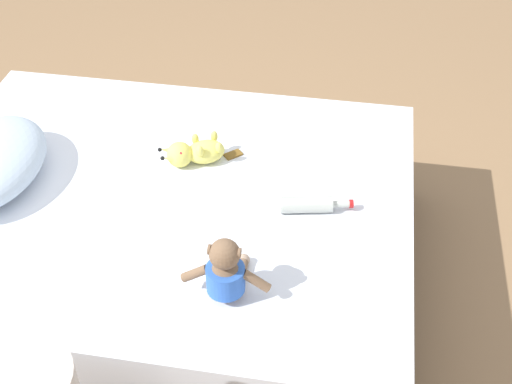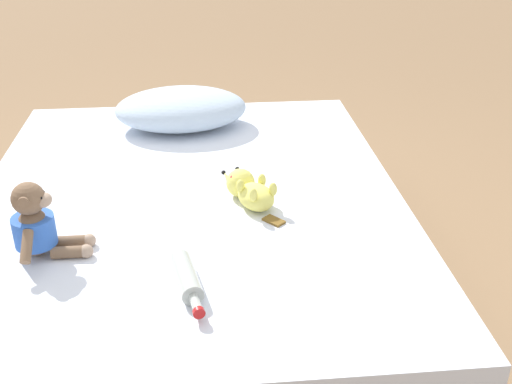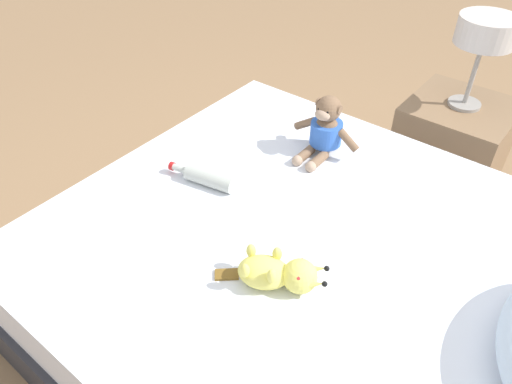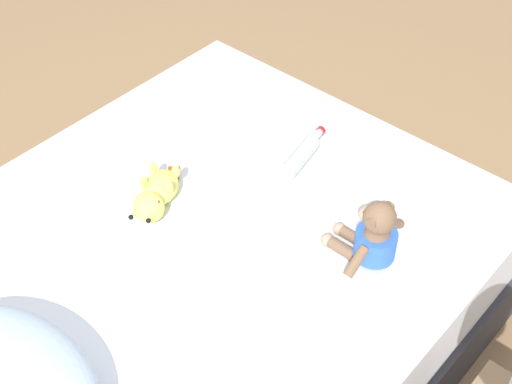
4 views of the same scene
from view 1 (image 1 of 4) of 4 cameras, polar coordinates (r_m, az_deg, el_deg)
ground_plane at (r=2.95m, az=-7.01°, el=-7.50°), size 16.00×16.00×0.00m
bed at (r=2.77m, az=-7.42°, el=-4.08°), size 1.52×1.91×0.50m
plush_monkey at (r=2.16m, az=-2.47°, el=-6.58°), size 0.23×0.29×0.24m
plush_yellow_creature at (r=2.70m, az=-5.06°, el=3.26°), size 0.20×0.32×0.10m
glass_bottle at (r=2.49m, az=4.38°, el=-1.04°), size 0.10×0.26×0.06m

